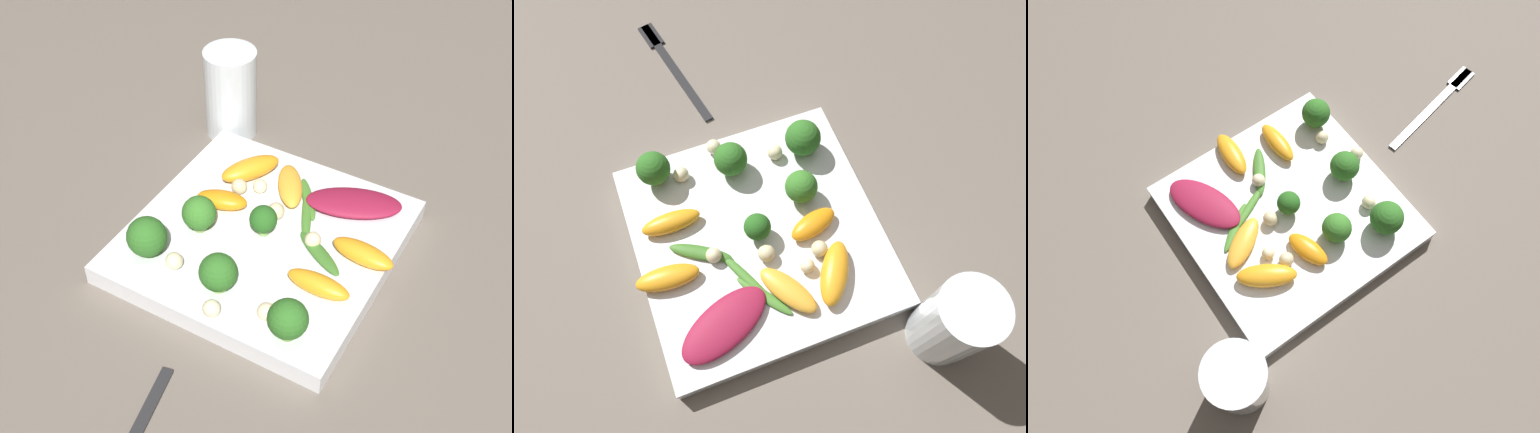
% 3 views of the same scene
% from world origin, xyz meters
% --- Properties ---
extents(ground_plane, '(2.40, 2.40, 0.00)m').
position_xyz_m(ground_plane, '(0.00, 0.00, 0.00)').
color(ground_plane, '#6B6056').
extents(plate, '(0.26, 0.26, 0.02)m').
position_xyz_m(plate, '(0.00, 0.00, 0.01)').
color(plate, white).
rests_on(plate, ground_plane).
extents(drinking_glass, '(0.07, 0.07, 0.11)m').
position_xyz_m(drinking_glass, '(-0.14, 0.16, 0.06)').
color(drinking_glass, white).
rests_on(drinking_glass, ground_plane).
extents(fork, '(0.05, 0.19, 0.01)m').
position_xyz_m(fork, '(0.02, -0.29, 0.00)').
color(fork, '#262628').
rests_on(fork, ground_plane).
extents(radicchio_leaf_0, '(0.11, 0.08, 0.01)m').
position_xyz_m(radicchio_leaf_0, '(0.07, 0.08, 0.03)').
color(radicchio_leaf_0, maroon).
rests_on(radicchio_leaf_0, plate).
extents(orange_segment_0, '(0.06, 0.08, 0.02)m').
position_xyz_m(orange_segment_0, '(-0.06, 0.07, 0.03)').
color(orange_segment_0, orange).
rests_on(orange_segment_0, plate).
extents(orange_segment_1, '(0.07, 0.02, 0.02)m').
position_xyz_m(orange_segment_1, '(0.09, -0.04, 0.03)').
color(orange_segment_1, orange).
rests_on(orange_segment_1, plate).
extents(orange_segment_2, '(0.07, 0.03, 0.02)m').
position_xyz_m(orange_segment_2, '(0.11, 0.02, 0.03)').
color(orange_segment_2, orange).
rests_on(orange_segment_2, plate).
extents(orange_segment_3, '(0.06, 0.04, 0.02)m').
position_xyz_m(orange_segment_3, '(-0.06, 0.01, 0.03)').
color(orange_segment_3, orange).
rests_on(orange_segment_3, plate).
extents(orange_segment_4, '(0.06, 0.07, 0.02)m').
position_xyz_m(orange_segment_4, '(-0.01, 0.07, 0.03)').
color(orange_segment_4, '#FCAD33').
rests_on(orange_segment_4, plate).
extents(broccoli_floret_0, '(0.04, 0.04, 0.04)m').
position_xyz_m(broccoli_floret_0, '(-0.00, -0.09, 0.05)').
color(broccoli_floret_0, '#84AD5B').
rests_on(broccoli_floret_0, plate).
extents(broccoli_floret_1, '(0.04, 0.04, 0.05)m').
position_xyz_m(broccoli_floret_1, '(-0.09, -0.08, 0.05)').
color(broccoli_floret_1, '#84AD5B').
rests_on(broccoli_floret_1, plate).
extents(broccoli_floret_2, '(0.04, 0.04, 0.04)m').
position_xyz_m(broccoli_floret_2, '(-0.06, -0.03, 0.05)').
color(broccoli_floret_2, '#7A9E51').
rests_on(broccoli_floret_2, plate).
extents(broccoli_floret_3, '(0.03, 0.03, 0.04)m').
position_xyz_m(broccoli_floret_3, '(0.00, -0.00, 0.04)').
color(broccoli_floret_3, '#84AD5B').
rests_on(broccoli_floret_3, plate).
extents(broccoli_floret_4, '(0.04, 0.04, 0.04)m').
position_xyz_m(broccoli_floret_4, '(0.08, -0.11, 0.05)').
color(broccoli_floret_4, '#7A9E51').
rests_on(broccoli_floret_4, plate).
extents(arugula_sprig_0, '(0.05, 0.06, 0.01)m').
position_xyz_m(arugula_sprig_0, '(0.02, 0.07, 0.03)').
color(arugula_sprig_0, '#47842D').
rests_on(arugula_sprig_0, plate).
extents(arugula_sprig_1, '(0.07, 0.05, 0.01)m').
position_xyz_m(arugula_sprig_1, '(0.07, -0.00, 0.03)').
color(arugula_sprig_1, '#3D7528').
rests_on(arugula_sprig_1, plate).
extents(arugula_sprig_2, '(0.05, 0.08, 0.01)m').
position_xyz_m(arugula_sprig_2, '(0.03, 0.04, 0.03)').
color(arugula_sprig_2, '#47842D').
rests_on(arugula_sprig_2, plate).
extents(macadamia_nut_0, '(0.02, 0.02, 0.02)m').
position_xyz_m(macadamia_nut_0, '(-0.05, -0.09, 0.03)').
color(macadamia_nut_0, beige).
rests_on(macadamia_nut_0, plate).
extents(macadamia_nut_1, '(0.02, 0.02, 0.02)m').
position_xyz_m(macadamia_nut_1, '(0.05, 0.01, 0.03)').
color(macadamia_nut_1, beige).
rests_on(macadamia_nut_1, plate).
extents(macadamia_nut_2, '(0.02, 0.02, 0.02)m').
position_xyz_m(macadamia_nut_2, '(0.01, -0.12, 0.03)').
color(macadamia_nut_2, beige).
rests_on(macadamia_nut_2, plate).
extents(macadamia_nut_3, '(0.02, 0.02, 0.02)m').
position_xyz_m(macadamia_nut_3, '(0.00, 0.03, 0.03)').
color(macadamia_nut_3, beige).
rests_on(macadamia_nut_3, plate).
extents(macadamia_nut_4, '(0.02, 0.02, 0.02)m').
position_xyz_m(macadamia_nut_4, '(-0.04, 0.06, 0.03)').
color(macadamia_nut_4, beige).
rests_on(macadamia_nut_4, plate).
extents(macadamia_nut_5, '(0.02, 0.02, 0.02)m').
position_xyz_m(macadamia_nut_5, '(-0.05, 0.04, 0.03)').
color(macadamia_nut_5, beige).
rests_on(macadamia_nut_5, plate).
extents(macadamia_nut_6, '(0.02, 0.02, 0.02)m').
position_xyz_m(macadamia_nut_6, '(0.06, -0.10, 0.03)').
color(macadamia_nut_6, beige).
rests_on(macadamia_nut_6, plate).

